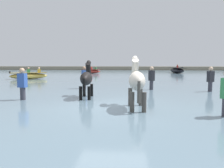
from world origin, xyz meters
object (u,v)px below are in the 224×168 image
(boat_mid_channel, at_px, (91,71))
(person_onlooker_right, at_px, (84,80))
(person_spectator_far, at_px, (23,88))
(person_onlooker_left, at_px, (151,81))
(horse_lead_black, at_px, (87,79))
(horse_trailing_pinto, at_px, (137,82))
(person_wading_mid, at_px, (210,82))
(boat_far_inshore, at_px, (177,70))
(boat_distant_west, at_px, (29,76))

(boat_mid_channel, height_order, person_onlooker_right, person_onlooker_right)
(person_spectator_far, bearing_deg, person_onlooker_left, 34.65)
(horse_lead_black, height_order, person_onlooker_left, horse_lead_black)
(horse_trailing_pinto, relative_size, person_wading_mid, 1.26)
(horse_lead_black, xyz_separation_m, boat_mid_channel, (-3.66, 21.24, -0.46))
(person_onlooker_right, bearing_deg, boat_far_inshore, 64.93)
(boat_mid_channel, distance_m, boat_far_inshore, 12.19)
(boat_far_inshore, bearing_deg, person_onlooker_left, -105.47)
(horse_trailing_pinto, distance_m, boat_far_inshore, 25.61)
(horse_trailing_pinto, xyz_separation_m, boat_far_inshore, (6.45, 24.78, -0.44))
(horse_trailing_pinto, distance_m, person_onlooker_left, 4.93)
(boat_mid_channel, bearing_deg, boat_far_inshore, 7.70)
(person_wading_mid, bearing_deg, person_onlooker_right, 173.15)
(boat_far_inshore, xyz_separation_m, person_onlooker_right, (-9.21, -19.68, 0.09))
(boat_mid_channel, bearing_deg, person_onlooker_right, -80.94)
(horse_lead_black, xyz_separation_m, person_spectator_far, (-2.36, -0.72, -0.28))
(boat_distant_west, distance_m, person_spectator_far, 11.73)
(person_onlooker_left, distance_m, person_onlooker_right, 3.69)
(horse_trailing_pinto, bearing_deg, person_onlooker_left, 79.09)
(horse_lead_black, relative_size, boat_distant_west, 0.59)
(boat_mid_channel, bearing_deg, person_spectator_far, -86.61)
(person_onlooker_left, bearing_deg, boat_mid_channel, 109.70)
(horse_trailing_pinto, height_order, boat_distant_west, horse_trailing_pinto)
(boat_mid_channel, xyz_separation_m, boat_distant_west, (-3.59, -11.29, 0.01))
(boat_far_inshore, relative_size, boat_distant_west, 1.33)
(person_wading_mid, distance_m, person_onlooker_right, 6.58)
(person_onlooker_right, bearing_deg, person_onlooker_left, -4.24)
(boat_far_inshore, xyz_separation_m, boat_distant_west, (-15.67, -12.93, -0.09))
(horse_trailing_pinto, bearing_deg, boat_distant_west, 127.86)
(person_spectator_far, height_order, person_wading_mid, same)
(horse_lead_black, distance_m, person_onlooker_right, 3.30)
(horse_lead_black, bearing_deg, horse_trailing_pinto, -44.06)
(horse_trailing_pinto, xyz_separation_m, person_spectator_far, (-4.33, 1.19, -0.35))
(horse_lead_black, xyz_separation_m, person_wading_mid, (5.75, 2.41, -0.28))
(horse_lead_black, distance_m, person_onlooker_left, 4.13)
(person_onlooker_left, bearing_deg, person_spectator_far, -145.35)
(boat_far_inshore, relative_size, person_onlooker_right, 2.66)
(boat_far_inshore, distance_m, person_wading_mid, 20.64)
(person_onlooker_left, bearing_deg, horse_lead_black, -134.83)
(boat_distant_west, bearing_deg, boat_far_inshore, 39.52)
(boat_far_inshore, distance_m, person_onlooker_left, 20.71)
(boat_mid_channel, bearing_deg, person_wading_mid, -63.46)
(boat_mid_channel, xyz_separation_m, person_onlooker_right, (2.88, -18.05, 0.19))
(boat_mid_channel, relative_size, boat_far_inshore, 0.63)
(person_onlooker_left, relative_size, person_onlooker_right, 1.00)
(person_onlooker_left, bearing_deg, person_wading_mid, -10.19)
(horse_trailing_pinto, bearing_deg, boat_far_inshore, 75.41)
(horse_trailing_pinto, relative_size, person_onlooker_right, 1.26)
(horse_lead_black, bearing_deg, person_wading_mid, 22.73)
(horse_lead_black, height_order, boat_mid_channel, horse_lead_black)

